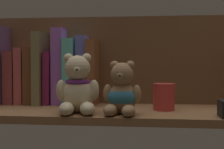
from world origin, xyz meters
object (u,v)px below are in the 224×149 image
book_4 (34,76)px  teddy_bear_smaller (122,93)px  book_2 (14,77)px  book_10 (94,72)px  book_7 (60,66)px  teddy_bear_larger (78,88)px  book_8 (72,72)px  book_9 (83,70)px  book_5 (43,68)px  book_3 (24,76)px  book_6 (51,78)px  book_1 (4,65)px  pillar_candle (164,97)px

book_4 → teddy_bear_smaller: (29.83, -19.00, -3.51)cm
book_2 → book_10: size_ratio=0.83×
book_7 → teddy_bear_larger: book_7 is taller
book_8 → book_9: 3.64cm
book_5 → book_2: bearing=180.0°
book_5 → book_9: book_5 is taller
book_4 → book_9: size_ratio=0.84×
teddy_bear_larger → teddy_bear_smaller: size_ratio=1.14×
book_2 → book_9: (22.37, 0.00, 2.35)cm
book_2 → book_7: size_ratio=0.70×
book_3 → book_9: (19.16, 0.00, 1.82)cm
book_2 → book_9: size_ratio=0.78×
book_6 → book_8: size_ratio=0.80×
book_7 → book_10: book_7 is taller
book_6 → book_9: book_9 is taller
book_1 → book_3: (6.84, -0.00, -3.39)cm
book_3 → book_5: 6.61cm
book_2 → teddy_bear_smaller: (36.15, -19.00, -2.90)cm
book_4 → pillar_candle: (40.60, -10.45, -5.17)cm
book_1 → book_4: size_ratio=1.38×
pillar_candle → book_10: bearing=153.8°
book_2 → book_4: 6.34cm
book_9 → book_10: 3.35cm
book_2 → teddy_bear_smaller: bearing=-27.7°
teddy_bear_smaller → pillar_candle: bearing=38.4°
book_2 → book_3: 3.26cm
book_10 → book_1: bearing=180.0°
pillar_candle → book_8: bearing=159.6°
book_8 → pillar_candle: bearing=-20.4°
book_6 → pillar_candle: bearing=-16.7°
book_6 → pillar_candle: size_ratio=2.24×
book_7 → book_9: (7.34, 0.00, -1.22)cm
book_9 → book_8: bearing=180.0°
book_3 → book_6: (8.77, 0.00, -0.59)cm
book_10 → pillar_candle: (21.26, -10.45, -6.26)cm
book_2 → pillar_candle: book_2 is taller
teddy_bear_larger → pillar_candle: (22.28, 7.88, -2.94)cm
book_6 → book_9: bearing=0.0°
book_7 → book_4: bearing=180.0°
book_6 → book_7: (3.04, -0.00, 3.62)cm
book_6 → book_9: size_ratio=0.77×
book_2 → book_6: 11.98cm
book_4 → book_7: bearing=-0.0°
book_7 → book_8: (3.73, 0.00, -1.65)cm
book_7 → book_9: 7.44cm
book_10 → book_6: bearing=-180.0°
book_1 → teddy_bear_larger: book_1 is taller
book_3 → book_7: bearing=-0.0°
book_5 → book_7: 5.68cm
book_4 → book_7: size_ratio=0.75×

